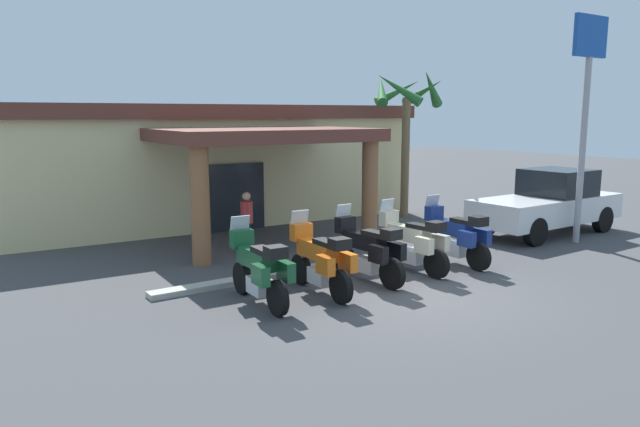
% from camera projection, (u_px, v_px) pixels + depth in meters
% --- Properties ---
extents(ground_plane, '(80.00, 80.00, 0.00)m').
position_uv_depth(ground_plane, '(413.00, 292.00, 12.18)').
color(ground_plane, '#424244').
extents(motel_building, '(14.26, 10.90, 3.90)m').
position_uv_depth(motel_building, '(202.00, 160.00, 20.94)').
color(motel_building, beige).
rests_on(motel_building, ground_plane).
extents(motorcycle_green, '(0.72, 2.21, 1.61)m').
position_uv_depth(motorcycle_green, '(259.00, 269.00, 11.29)').
color(motorcycle_green, black).
rests_on(motorcycle_green, ground_plane).
extents(motorcycle_orange, '(0.72, 2.21, 1.61)m').
position_uv_depth(motorcycle_orange, '(321.00, 260.00, 11.98)').
color(motorcycle_orange, black).
rests_on(motorcycle_orange, ground_plane).
extents(motorcycle_black, '(0.72, 2.21, 1.61)m').
position_uv_depth(motorcycle_black, '(368.00, 250.00, 12.86)').
color(motorcycle_black, black).
rests_on(motorcycle_black, ground_plane).
extents(motorcycle_cream, '(0.73, 2.21, 1.61)m').
position_uv_depth(motorcycle_cream, '(412.00, 242.00, 13.67)').
color(motorcycle_cream, black).
rests_on(motorcycle_cream, ground_plane).
extents(motorcycle_blue, '(0.71, 2.21, 1.61)m').
position_uv_depth(motorcycle_blue, '(456.00, 236.00, 14.36)').
color(motorcycle_blue, black).
rests_on(motorcycle_blue, ground_plane).
extents(pedestrian, '(0.38, 0.42, 1.62)m').
position_uv_depth(pedestrian, '(247.00, 218.00, 15.47)').
color(pedestrian, black).
rests_on(pedestrian, ground_plane).
extents(pickup_truck_white, '(5.23, 2.03, 1.95)m').
position_uv_depth(pickup_truck_white, '(549.00, 203.00, 18.03)').
color(pickup_truck_white, black).
rests_on(pickup_truck_white, ground_plane).
extents(palm_tree_near_portico, '(2.57, 2.61, 5.13)m').
position_uv_depth(palm_tree_near_portico, '(406.00, 106.00, 20.52)').
color(palm_tree_near_portico, brown).
rests_on(palm_tree_near_portico, ground_plane).
extents(roadside_sign, '(1.40, 0.18, 6.24)m').
position_uv_depth(roadside_sign, '(587.00, 92.00, 16.24)').
color(roadside_sign, '#99999E').
rests_on(roadside_sign, ground_plane).
extents(curb_strip, '(8.79, 0.36, 0.12)m').
position_uv_depth(curb_strip, '(330.00, 265.00, 14.13)').
color(curb_strip, '#ADA89E').
rests_on(curb_strip, ground_plane).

